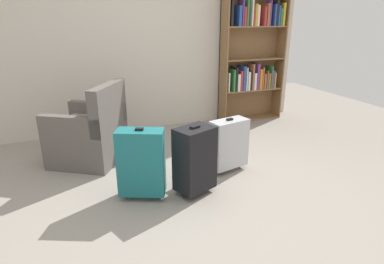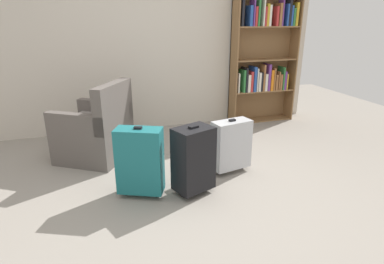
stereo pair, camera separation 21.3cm
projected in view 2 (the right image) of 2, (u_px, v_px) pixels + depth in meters
ground_plane at (199, 200)px, 2.93m from camera, size 8.69×8.69×0.00m
back_wall at (151, 38)px, 4.51m from camera, size 4.97×0.10×2.60m
bookshelf at (263, 56)px, 4.90m from camera, size 1.02×0.27×1.91m
armchair at (96, 132)px, 3.72m from camera, size 0.96×0.96×0.90m
mug at (147, 146)px, 4.03m from camera, size 0.12×0.08×0.10m
suitcase_black at (193, 159)px, 2.94m from camera, size 0.41×0.36×0.67m
suitcase_teal at (140, 161)px, 2.89m from camera, size 0.45×0.34×0.68m
suitcase_silver at (231, 145)px, 3.38m from camera, size 0.44×0.27×0.59m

